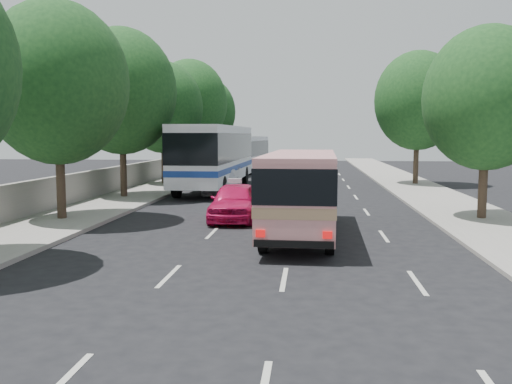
# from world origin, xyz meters

# --- Properties ---
(ground) EXTENTS (120.00, 120.00, 0.00)m
(ground) POSITION_xyz_m (0.00, 0.00, 0.00)
(ground) COLOR black
(ground) RESTS_ON ground
(sidewalk_left) EXTENTS (4.00, 90.00, 0.15)m
(sidewalk_left) POSITION_xyz_m (-8.50, 20.00, 0.07)
(sidewalk_left) COLOR #9E998E
(sidewalk_left) RESTS_ON ground
(sidewalk_right) EXTENTS (4.00, 90.00, 0.12)m
(sidewalk_right) POSITION_xyz_m (8.50, 20.00, 0.06)
(sidewalk_right) COLOR #9E998E
(sidewalk_right) RESTS_ON ground
(low_wall) EXTENTS (0.30, 90.00, 1.50)m
(low_wall) POSITION_xyz_m (-10.30, 20.00, 0.90)
(low_wall) COLOR #9E998E
(low_wall) RESTS_ON sidewalk_left
(tree_left_b) EXTENTS (5.70, 5.70, 8.88)m
(tree_left_b) POSITION_xyz_m (-8.42, 5.94, 5.82)
(tree_left_b) COLOR #38281E
(tree_left_b) RESTS_ON ground
(tree_left_c) EXTENTS (6.00, 6.00, 9.35)m
(tree_left_c) POSITION_xyz_m (-8.62, 13.94, 6.12)
(tree_left_c) COLOR #38281E
(tree_left_c) RESTS_ON ground
(tree_left_d) EXTENTS (5.52, 5.52, 8.60)m
(tree_left_d) POSITION_xyz_m (-8.52, 21.94, 5.63)
(tree_left_d) COLOR #38281E
(tree_left_d) RESTS_ON ground
(tree_left_e) EXTENTS (6.30, 6.30, 9.82)m
(tree_left_e) POSITION_xyz_m (-8.42, 29.94, 6.43)
(tree_left_e) COLOR #38281E
(tree_left_e) RESTS_ON ground
(tree_left_f) EXTENTS (5.88, 5.88, 9.16)m
(tree_left_f) POSITION_xyz_m (-8.62, 37.94, 6.00)
(tree_left_f) COLOR #38281E
(tree_left_f) RESTS_ON ground
(tree_right_near) EXTENTS (5.10, 5.10, 7.95)m
(tree_right_near) POSITION_xyz_m (8.78, 7.94, 5.20)
(tree_right_near) COLOR #38281E
(tree_right_near) RESTS_ON ground
(tree_right_far) EXTENTS (6.00, 6.00, 9.35)m
(tree_right_far) POSITION_xyz_m (9.08, 23.94, 6.12)
(tree_right_far) COLOR #38281E
(tree_right_far) RESTS_ON ground
(pink_bus) EXTENTS (2.55, 9.15, 2.90)m
(pink_bus) POSITION_xyz_m (1.30, 4.00, 1.81)
(pink_bus) COLOR #CE8485
(pink_bus) RESTS_ON ground
(pink_taxi) EXTENTS (1.87, 4.58, 1.56)m
(pink_taxi) POSITION_xyz_m (-1.50, 7.11, 0.78)
(pink_taxi) COLOR #CF1250
(pink_taxi) RESTS_ON ground
(white_pickup) EXTENTS (2.38, 5.26, 1.49)m
(white_pickup) POSITION_xyz_m (-3.61, 17.00, 0.75)
(white_pickup) COLOR white
(white_pickup) RESTS_ON ground
(tour_coach_front) EXTENTS (3.20, 13.73, 4.09)m
(tour_coach_front) POSITION_xyz_m (-4.50, 19.46, 2.46)
(tour_coach_front) COLOR white
(tour_coach_front) RESTS_ON ground
(tour_coach_rear) EXTENTS (3.28, 11.33, 3.34)m
(tour_coach_rear) POSITION_xyz_m (-4.50, 36.83, 2.01)
(tour_coach_rear) COLOR white
(tour_coach_rear) RESTS_ON ground
(taxi_roof_sign) EXTENTS (0.55, 0.18, 0.18)m
(taxi_roof_sign) POSITION_xyz_m (-1.50, 7.11, 1.65)
(taxi_roof_sign) COLOR silver
(taxi_roof_sign) RESTS_ON pink_taxi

